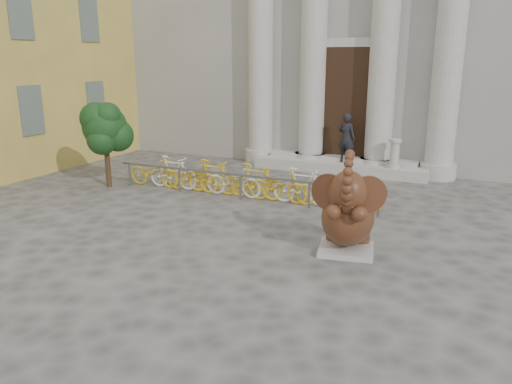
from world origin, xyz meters
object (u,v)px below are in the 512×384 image
at_px(elephant_statue, 348,216).
at_px(pedestrian, 346,138).
at_px(bike_rack, 244,180).
at_px(tree, 105,128).

xyz_separation_m(elephant_statue, pedestrian, (-1.91, 7.18, 0.41)).
relative_size(bike_rack, tree, 3.10).
distance_m(elephant_statue, tree, 8.37).
xyz_separation_m(elephant_statue, tree, (-8.00, 2.23, 1.02)).
bearing_deg(pedestrian, elephant_statue, 119.07).
distance_m(tree, pedestrian, 7.87).
height_order(bike_rack, tree, tree).
distance_m(elephant_statue, bike_rack, 4.73).
xyz_separation_m(tree, pedestrian, (6.09, 4.95, -0.61)).
height_order(bike_rack, pedestrian, pedestrian).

